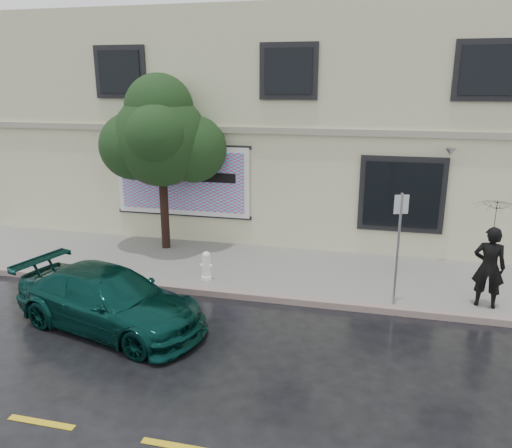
% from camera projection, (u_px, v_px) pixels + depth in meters
% --- Properties ---
extents(ground, '(90.00, 90.00, 0.00)m').
position_uv_depth(ground, '(243.00, 330.00, 10.28)').
color(ground, black).
rests_on(ground, ground).
extents(sidewalk, '(20.00, 3.50, 0.15)m').
position_uv_depth(sidewalk, '(274.00, 271.00, 13.29)').
color(sidewalk, gray).
rests_on(sidewalk, ground).
extents(curb, '(20.00, 0.18, 0.16)m').
position_uv_depth(curb, '(259.00, 297.00, 11.66)').
color(curb, gray).
rests_on(curb, ground).
extents(road_marking, '(19.00, 0.12, 0.01)m').
position_uv_depth(road_marking, '(178.00, 446.00, 7.00)').
color(road_marking, gold).
rests_on(road_marking, ground).
extents(building, '(20.00, 8.12, 7.00)m').
position_uv_depth(building, '(307.00, 123.00, 17.71)').
color(building, beige).
rests_on(building, ground).
extents(billboard, '(4.30, 0.16, 2.20)m').
position_uv_depth(billboard, '(182.00, 181.00, 15.02)').
color(billboard, white).
rests_on(billboard, ground).
extents(car, '(4.59, 2.91, 1.24)m').
position_uv_depth(car, '(109.00, 300.00, 10.24)').
color(car, '#08332D').
rests_on(car, ground).
extents(pedestrian, '(0.74, 0.56, 1.83)m').
position_uv_depth(pedestrian, '(489.00, 267.00, 10.80)').
color(pedestrian, black).
rests_on(pedestrian, sidewalk).
extents(umbrella, '(1.05, 1.05, 0.73)m').
position_uv_depth(umbrella, '(497.00, 210.00, 10.44)').
color(umbrella, black).
rests_on(umbrella, pedestrian).
extents(street_tree, '(2.66, 2.66, 4.55)m').
position_uv_depth(street_tree, '(161.00, 140.00, 14.06)').
color(street_tree, black).
rests_on(street_tree, sidewalk).
extents(fire_hydrant, '(0.30, 0.28, 0.72)m').
position_uv_depth(fire_hydrant, '(207.00, 266.00, 12.46)').
color(fire_hydrant, white).
rests_on(fire_hydrant, sidewalk).
extents(sign_pole, '(0.30, 0.12, 2.54)m').
position_uv_depth(sign_pole, '(399.00, 239.00, 10.72)').
color(sign_pole, '#95969D').
rests_on(sign_pole, sidewalk).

